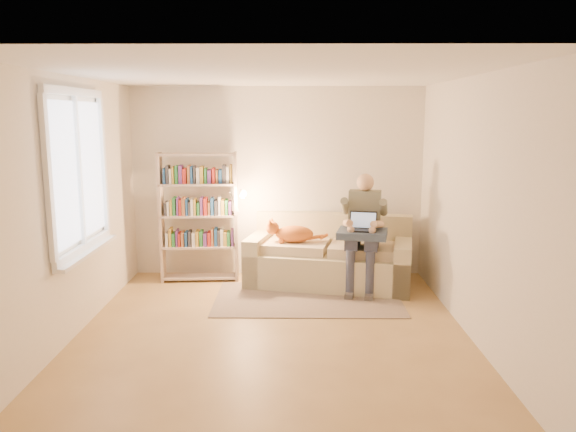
{
  "coord_description": "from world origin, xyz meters",
  "views": [
    {
      "loc": [
        0.2,
        -5.47,
        2.21
      ],
      "look_at": [
        0.16,
        1.0,
        1.05
      ],
      "focal_mm": 35.0,
      "sensor_mm": 36.0,
      "label": 1
    }
  ],
  "objects_px": {
    "person": "(363,225)",
    "laptop": "(363,225)",
    "bookshelf": "(199,211)",
    "sofa": "(329,260)",
    "cat": "(289,233)"
  },
  "relations": [
    {
      "from": "sofa",
      "to": "cat",
      "type": "xyz_separation_m",
      "value": [
        -0.53,
        -0.03,
        0.36
      ]
    },
    {
      "from": "laptop",
      "to": "cat",
      "type": "bearing_deg",
      "value": 171.22
    },
    {
      "from": "bookshelf",
      "to": "sofa",
      "type": "bearing_deg",
      "value": -8.68
    },
    {
      "from": "person",
      "to": "laptop",
      "type": "distance_m",
      "value": 0.13
    },
    {
      "from": "person",
      "to": "bookshelf",
      "type": "height_order",
      "value": "bookshelf"
    },
    {
      "from": "person",
      "to": "laptop",
      "type": "bearing_deg",
      "value": -89.56
    },
    {
      "from": "cat",
      "to": "bookshelf",
      "type": "relative_size",
      "value": 0.44
    },
    {
      "from": "laptop",
      "to": "bookshelf",
      "type": "bearing_deg",
      "value": 178.03
    },
    {
      "from": "person",
      "to": "cat",
      "type": "xyz_separation_m",
      "value": [
        -0.94,
        0.22,
        -0.15
      ]
    },
    {
      "from": "sofa",
      "to": "cat",
      "type": "relative_size",
      "value": 2.96
    },
    {
      "from": "person",
      "to": "bookshelf",
      "type": "relative_size",
      "value": 0.85
    },
    {
      "from": "laptop",
      "to": "bookshelf",
      "type": "xyz_separation_m",
      "value": [
        -2.12,
        0.53,
        0.1
      ]
    },
    {
      "from": "cat",
      "to": "sofa",
      "type": "bearing_deg",
      "value": 14.75
    },
    {
      "from": "person",
      "to": "bookshelf",
      "type": "bearing_deg",
      "value": -178.65
    },
    {
      "from": "person",
      "to": "laptop",
      "type": "xyz_separation_m",
      "value": [
        -0.03,
        -0.12,
        0.02
      ]
    }
  ]
}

